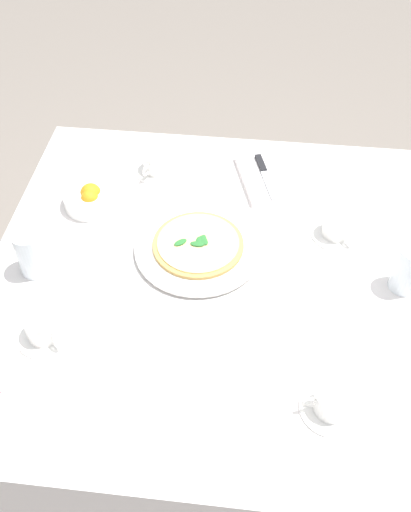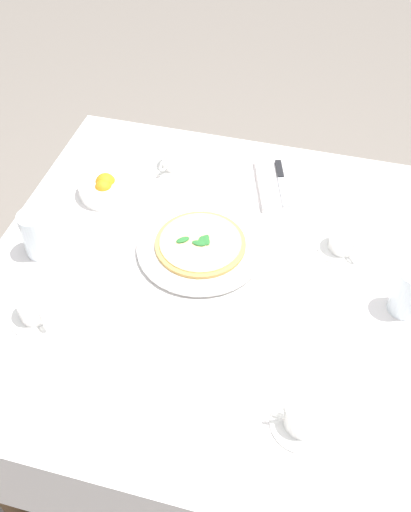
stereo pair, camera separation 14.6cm
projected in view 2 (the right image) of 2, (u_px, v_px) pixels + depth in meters
name	position (u px, v px, depth m)	size (l,w,h in m)	color
ground_plane	(209.00, 416.00, 2.00)	(8.00, 8.00, 0.00)	slate
dining_table	(210.00, 306.00, 1.54)	(1.13, 1.13, 0.75)	white
pizza_plate	(200.00, 247.00, 1.49)	(0.33, 0.33, 0.02)	white
pizza	(200.00, 243.00, 1.48)	(0.23, 0.23, 0.02)	tan
coffee_cup_left_edge	(175.00, 160.00, 1.71)	(0.13, 0.13, 0.06)	white
coffee_cup_far_left	(35.00, 308.00, 1.34)	(0.13, 0.13, 0.07)	white
coffee_cup_far_right	(303.00, 418.00, 1.15)	(0.13, 0.13, 0.06)	white
coffee_cup_near_right	(344.00, 240.00, 1.48)	(0.13, 0.13, 0.07)	white
water_glass_back_corner	(408.00, 294.00, 1.33)	(0.07, 0.07, 0.13)	white
water_glass_center_back	(37.00, 235.00, 1.46)	(0.08, 0.08, 0.13)	white
napkin_folded	(281.00, 184.00, 1.66)	(0.25, 0.19, 0.02)	white
dinner_knife	(282.00, 181.00, 1.65)	(0.19, 0.08, 0.01)	silver
citrus_bowl	(105.00, 187.00, 1.63)	(0.15, 0.15, 0.07)	white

